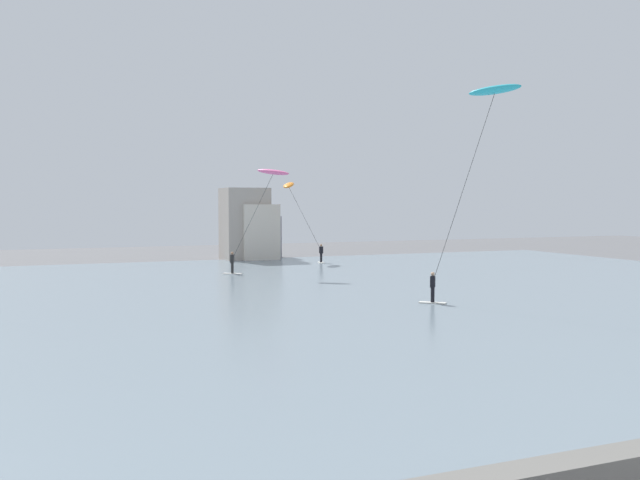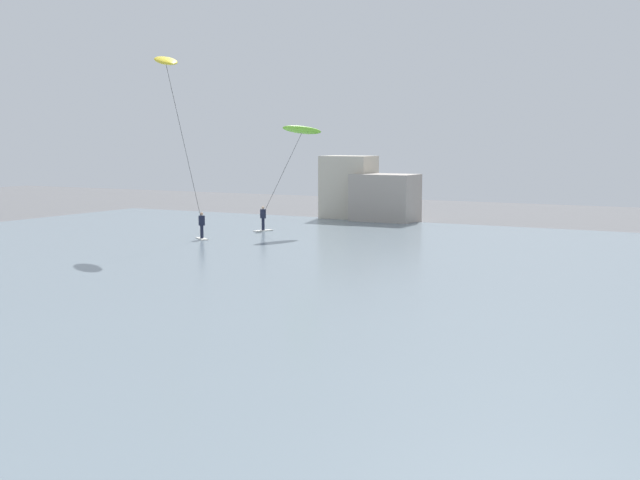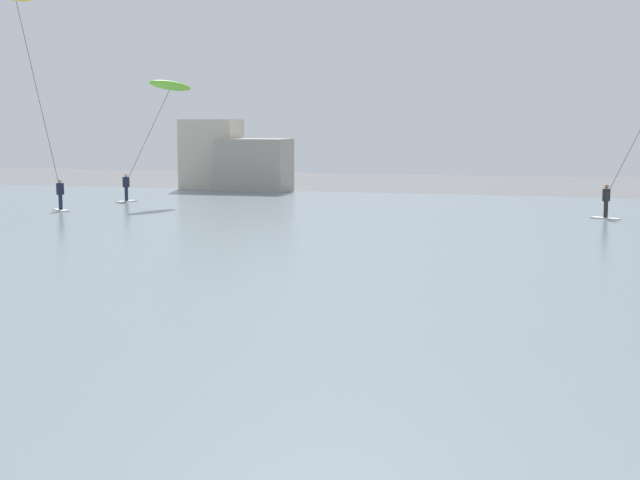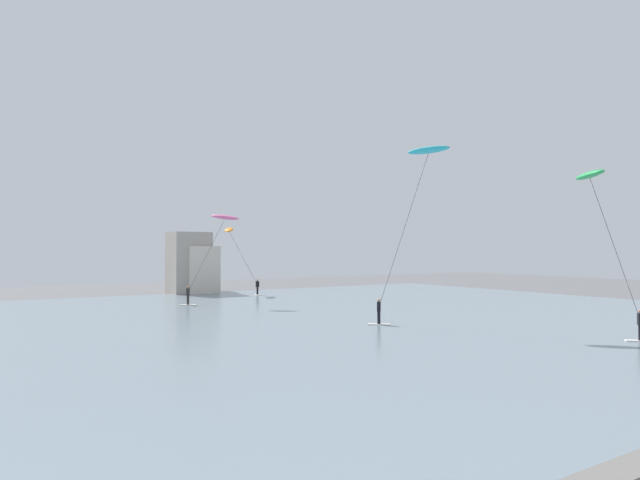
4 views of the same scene
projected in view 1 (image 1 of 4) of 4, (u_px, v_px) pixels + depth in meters
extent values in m
cube|color=slate|center=(207.00, 302.00, 36.40)|extent=(84.00, 52.00, 0.10)
cube|color=#A89E93|center=(245.00, 224.00, 63.88)|extent=(4.05, 3.93, 6.76)
cube|color=beige|center=(257.00, 232.00, 63.95)|extent=(3.45, 3.81, 5.23)
cube|color=gray|center=(257.00, 237.00, 66.43)|extent=(3.83, 3.95, 4.08)
cube|color=silver|center=(321.00, 263.00, 59.60)|extent=(0.80, 1.47, 0.06)
cylinder|color=black|center=(321.00, 258.00, 59.58)|extent=(0.20, 0.20, 0.78)
cube|color=black|center=(321.00, 250.00, 59.54)|extent=(0.39, 0.30, 0.60)
sphere|color=#9E7051|center=(321.00, 245.00, 59.52)|extent=(0.20, 0.20, 0.20)
cylinder|color=#333333|center=(305.00, 218.00, 60.28)|extent=(2.07, 2.78, 5.64)
ellipsoid|color=orange|center=(289.00, 185.00, 61.01)|extent=(2.15, 3.02, 0.94)
cube|color=silver|center=(232.00, 274.00, 50.20)|extent=(1.42, 1.11, 0.06)
cylinder|color=black|center=(232.00, 268.00, 50.18)|extent=(0.20, 0.20, 0.78)
cube|color=black|center=(232.00, 259.00, 50.14)|extent=(0.37, 0.40, 0.60)
sphere|color=#9E7051|center=(232.00, 253.00, 50.12)|extent=(0.20, 0.20, 0.20)
cylinder|color=#333333|center=(253.00, 217.00, 49.81)|extent=(2.75, 1.48, 6.28)
ellipsoid|color=pink|center=(273.00, 172.00, 49.47)|extent=(2.44, 2.26, 0.70)
cube|color=silver|center=(433.00, 303.00, 35.53)|extent=(1.33, 1.27, 0.06)
cylinder|color=black|center=(433.00, 295.00, 35.50)|extent=(0.20, 0.20, 0.78)
cube|color=black|center=(433.00, 282.00, 35.47)|extent=(0.39, 0.40, 0.60)
sphere|color=tan|center=(433.00, 274.00, 35.45)|extent=(0.20, 0.20, 0.20)
cylinder|color=#333333|center=(463.00, 191.00, 34.41)|extent=(1.93, 2.54, 9.57)
ellipsoid|color=#28B2C6|center=(495.00, 90.00, 33.34)|extent=(2.39, 2.40, 0.70)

